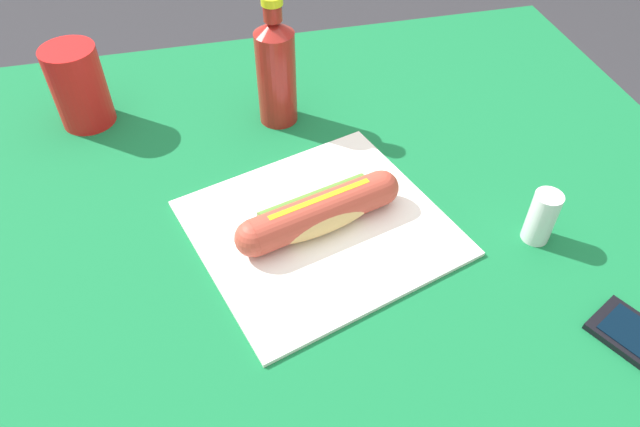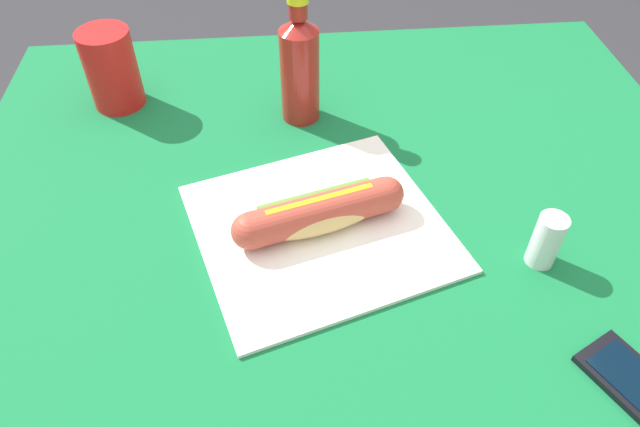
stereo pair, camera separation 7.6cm
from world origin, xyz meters
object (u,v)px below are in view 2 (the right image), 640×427
Objects in this scene: hot_dog at (320,212)px; soda_bottle at (300,68)px; drinking_cup at (112,69)px; salt_shaker at (546,240)px.

hot_dog is 1.11× the size of soda_bottle.
drinking_cup is 1.71× the size of salt_shaker.
soda_bottle is at bearing 129.67° from salt_shaker.
drinking_cup is (-0.31, 0.32, 0.03)m from hot_dog.
drinking_cup reaches higher than salt_shaker.
salt_shaker is at bearing -34.74° from drinking_cup.
soda_bottle is 0.44m from salt_shaker.
salt_shaker is (0.27, -0.08, 0.01)m from hot_dog.
hot_dog is at bearing -46.26° from drinking_cup.
hot_dog is 0.26m from soda_bottle.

